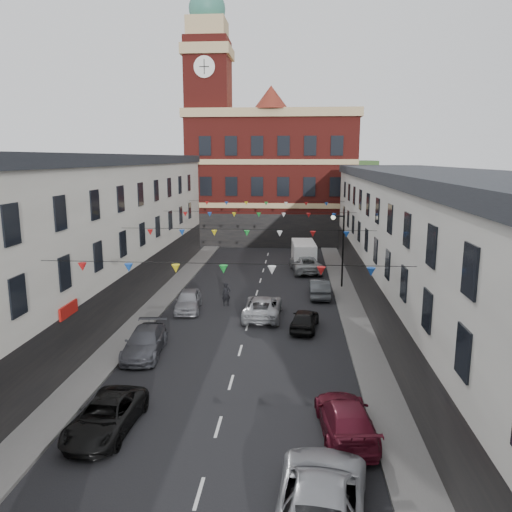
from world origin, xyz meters
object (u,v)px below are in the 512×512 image
(car_right_e, at_px, (319,288))
(moving_car, at_px, (263,307))
(car_left_e, at_px, (188,300))
(car_right_c, at_px, (346,418))
(car_right_f, at_px, (306,264))
(car_right_d, at_px, (305,319))
(street_lamp, at_px, (340,241))
(car_left_d, at_px, (145,342))
(car_left_c, at_px, (106,416))
(white_van, at_px, (304,254))
(pedestrian, at_px, (226,294))
(car_right_b, at_px, (321,498))

(car_right_e, xyz_separation_m, moving_car, (-4.00, -5.24, 0.02))
(car_left_e, height_order, car_right_c, car_left_e)
(car_right_f, bearing_deg, car_right_d, 81.44)
(street_lamp, xyz_separation_m, car_right_c, (-1.59, -22.19, -3.21))
(car_right_c, xyz_separation_m, moving_car, (-4.10, 14.19, 0.02))
(car_right_d, bearing_deg, car_left_d, 35.90)
(car_left_c, distance_m, car_left_d, 7.82)
(car_left_e, relative_size, moving_car, 0.82)
(white_van, relative_size, pedestrian, 3.24)
(car_left_e, bearing_deg, car_left_d, -100.83)
(white_van, bearing_deg, moving_car, -103.79)
(car_right_c, bearing_deg, car_right_f, -93.17)
(car_left_c, xyz_separation_m, car_right_f, (8.26, 28.37, 0.14))
(car_left_e, height_order, car_right_d, car_left_e)
(car_left_e, xyz_separation_m, car_right_e, (9.29, 4.15, -0.02))
(street_lamp, height_order, car_right_d, street_lamp)
(car_left_d, relative_size, moving_car, 0.91)
(car_left_e, distance_m, car_right_e, 10.17)
(car_right_b, bearing_deg, car_right_e, -85.89)
(car_right_c, height_order, car_right_e, car_right_e)
(car_right_b, height_order, car_right_d, car_right_b)
(car_right_b, bearing_deg, white_van, -83.38)
(car_right_d, distance_m, moving_car, 3.56)
(car_left_d, bearing_deg, street_lamp, 47.52)
(car_right_c, height_order, car_right_f, car_right_f)
(moving_car, relative_size, white_van, 0.95)
(street_lamp, distance_m, car_right_b, 27.28)
(moving_car, bearing_deg, car_right_b, 99.91)
(car_left_c, bearing_deg, pedestrian, 84.97)
(moving_car, distance_m, white_van, 16.29)
(car_right_f, bearing_deg, car_right_e, 88.76)
(car_left_c, bearing_deg, street_lamp, 67.28)
(car_right_d, bearing_deg, car_right_c, 104.42)
(car_right_c, relative_size, car_right_d, 1.25)
(car_right_c, xyz_separation_m, white_van, (-1.16, 30.20, 0.51))
(car_left_e, xyz_separation_m, moving_car, (5.28, -1.09, 0.00))
(pedestrian, bearing_deg, car_left_d, -131.05)
(car_left_e, distance_m, car_right_b, 21.67)
(car_right_c, distance_m, white_van, 30.23)
(car_left_c, distance_m, car_right_b, 9.15)
(white_van, bearing_deg, car_left_c, -108.15)
(car_right_d, bearing_deg, car_right_b, 98.54)
(white_van, bearing_deg, car_right_d, -93.99)
(car_right_b, bearing_deg, street_lamp, -89.21)
(street_lamp, height_order, car_left_c, street_lamp)
(car_left_e, distance_m, white_van, 17.04)
(car_right_b, height_order, pedestrian, pedestrian)
(car_left_d, relative_size, white_van, 0.87)
(street_lamp, distance_m, car_right_d, 11.16)
(car_right_d, distance_m, pedestrian, 7.23)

